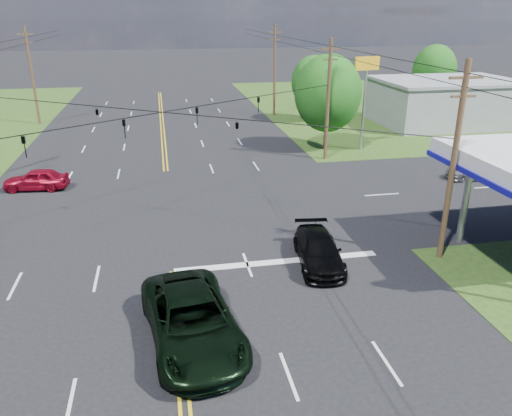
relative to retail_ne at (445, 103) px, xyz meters
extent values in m
plane|color=black|center=(-30.00, -20.00, -2.20)|extent=(280.00, 280.00, 0.00)
cube|color=#244616|center=(5.00, 12.00, -2.20)|extent=(46.00, 48.00, 0.03)
cube|color=silver|center=(-25.00, -28.00, -2.20)|extent=(10.00, 0.50, 0.02)
cube|color=gray|center=(0.00, 0.00, 0.00)|extent=(14.00, 10.00, 4.40)
cylinder|color=#A5A5AA|center=(-15.00, -27.50, 0.12)|extent=(0.36, 0.36, 4.65)
cylinder|color=#47321E|center=(-17.00, -29.00, 2.55)|extent=(0.28, 0.28, 9.50)
cube|color=#47321E|center=(-17.00, -29.00, 6.50)|extent=(1.60, 0.12, 0.12)
cube|color=#47321E|center=(-17.00, -29.00, 5.70)|extent=(1.20, 0.10, 0.10)
cylinder|color=#47321E|center=(-17.00, -11.00, 2.55)|extent=(0.28, 0.28, 9.50)
cube|color=#47321E|center=(-17.00, -11.00, 6.50)|extent=(1.60, 0.12, 0.12)
cube|color=#47321E|center=(-17.00, -11.00, 5.70)|extent=(1.20, 0.10, 0.10)
cylinder|color=#47321E|center=(-43.00, 8.00, 2.80)|extent=(0.28, 0.28, 10.00)
cube|color=#47321E|center=(-43.00, 8.00, 7.00)|extent=(1.60, 0.12, 0.12)
cube|color=#47321E|center=(-43.00, 8.00, 6.20)|extent=(1.20, 0.10, 0.10)
cylinder|color=#47321E|center=(-17.00, 8.00, 2.80)|extent=(0.28, 0.28, 10.00)
cube|color=#47321E|center=(-17.00, 8.00, 7.00)|extent=(1.60, 0.12, 0.12)
cube|color=#47321E|center=(-17.00, 8.00, 6.20)|extent=(1.20, 0.10, 0.10)
imported|color=black|center=(-36.50, -24.50, 3.22)|extent=(0.17, 0.21, 1.05)
imported|color=black|center=(-32.08, -21.44, 3.22)|extent=(0.17, 0.21, 1.05)
imported|color=black|center=(-27.92, -18.56, 3.22)|extent=(0.17, 0.21, 1.05)
imported|color=black|center=(-23.50, -15.50, 3.22)|extent=(0.17, 0.21, 1.05)
imported|color=black|center=(-33.90, -17.30, 3.50)|extent=(1.24, 0.26, 0.50)
imported|color=black|center=(-26.10, -22.70, 3.50)|extent=(1.24, 0.26, 0.50)
cylinder|color=black|center=(-17.00, -22.00, 6.70)|extent=(0.04, 100.00, 0.04)
cylinder|color=black|center=(-17.00, -22.00, 6.10)|extent=(0.04, 100.00, 0.04)
cylinder|color=#47321E|center=(-16.00, -8.00, -0.55)|extent=(0.36, 0.36, 3.30)
ellipsoid|color=#194A13|center=(-16.00, -8.00, 2.67)|extent=(5.70, 5.70, 6.60)
cylinder|color=#47321E|center=(-13.50, 4.00, -0.77)|extent=(0.36, 0.36, 2.86)
ellipsoid|color=#194A13|center=(-13.50, 4.00, 2.03)|extent=(4.94, 4.94, 5.72)
cylinder|color=#47321E|center=(4.00, 10.00, -0.66)|extent=(0.36, 0.36, 3.08)
ellipsoid|color=#194A13|center=(4.00, 10.00, 2.35)|extent=(5.32, 5.32, 6.16)
imported|color=black|center=(-29.50, -33.53, -1.28)|extent=(3.92, 7.00, 1.85)
imported|color=black|center=(-23.12, -28.50, -1.49)|extent=(2.58, 5.09, 1.42)
imported|color=maroon|center=(-38.73, -14.50, -1.48)|extent=(4.36, 2.10, 1.43)
imported|color=#9B9B9F|center=(-7.85, -18.03, -1.56)|extent=(4.55, 2.11, 1.29)
cylinder|color=#A5A5AA|center=(-13.00, -8.77, 1.77)|extent=(0.20, 0.20, 7.95)
cube|color=yellow|center=(-13.00, -8.77, 5.15)|extent=(2.20, 0.51, 1.09)
camera|label=1|loc=(-30.12, -49.00, 9.19)|focal=35.00mm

